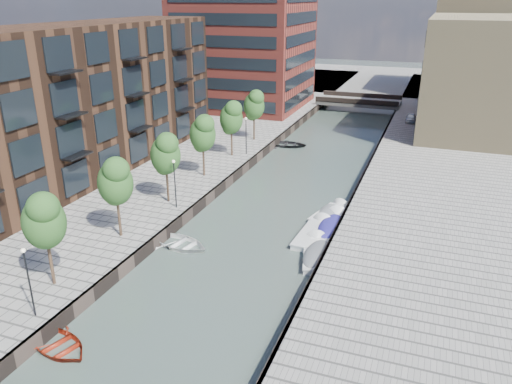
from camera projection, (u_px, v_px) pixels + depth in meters
The scene contains 28 objects.
water at pixel (309, 170), 53.40m from camera, with size 300.00×300.00×0.00m, color #38473F.
quay_left at pixel (40, 135), 64.78m from camera, with size 60.00×140.00×1.00m, color gray.
quay_right at pixel (470, 183), 48.08m from camera, with size 20.00×140.00×1.00m, color gray.
quay_wall_left at pixel (255, 159), 55.18m from camera, with size 0.25×140.00×1.00m, color #332823.
quay_wall_right at pixel (367, 172), 51.26m from camera, with size 0.25×140.00×1.00m, color #332823.
far_closure at pixel (380, 81), 105.61m from camera, with size 80.00×40.00×1.00m, color gray.
apartment_block at pixel (85, 100), 48.16m from camera, with size 8.00×38.00×14.00m, color #301D12.
tower at pixel (245, 6), 74.83m from camera, with size 18.00×18.00×30.00m, color maroon.
tan_block_near at pixel (474, 73), 64.54m from camera, with size 12.00×25.00×14.00m, color #907E58.
tan_block_far at pixel (469, 47), 86.88m from camera, with size 12.00×20.00×16.00m, color #907E58.
bridge at pixel (359, 101), 80.84m from camera, with size 13.00×6.00×1.30m.
tree_1 at pixel (44, 219), 28.86m from camera, with size 2.50×2.50×5.95m.
tree_2 at pixel (115, 180), 34.97m from camera, with size 2.50×2.50×5.95m.
tree_3 at pixel (165, 153), 41.09m from camera, with size 2.50×2.50×5.95m.
tree_4 at pixel (203, 132), 47.20m from camera, with size 2.50×2.50×5.95m.
tree_5 at pixel (231, 117), 53.31m from camera, with size 2.50×2.50×5.95m.
tree_6 at pixel (254, 104), 59.42m from camera, with size 2.50×2.50×5.95m.
lamp_0 at pixel (28, 275), 26.48m from camera, with size 0.24×0.24×4.12m.
lamp_1 at pixel (175, 179), 40.45m from camera, with size 0.24×0.24×4.12m.
lamp_2 at pixel (246, 132), 54.42m from camera, with size 0.24×0.24×4.12m.
sloop_2 at pixel (59, 348), 26.32m from camera, with size 2.98×4.18×0.86m, color maroon.
sloop_3 at pixel (181, 246), 37.06m from camera, with size 3.29×4.60×0.95m, color white.
sloop_4 at pixel (288, 146), 61.73m from camera, with size 3.30×4.62×0.96m, color black.
motorboat_1 at pixel (316, 253), 35.65m from camera, with size 2.95×5.46×1.73m.
motorboat_2 at pixel (315, 233), 38.85m from camera, with size 2.16×5.48×1.80m.
motorboat_3 at pixel (332, 226), 39.73m from camera, with size 2.04×5.68×1.89m.
motorboat_4 at pixel (330, 213), 42.30m from camera, with size 2.65×4.84×1.53m.
car at pixel (411, 118), 69.29m from camera, with size 1.36×3.39×1.15m, color silver.
Camera 1 is at (12.13, -9.41, 17.35)m, focal length 35.00 mm.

